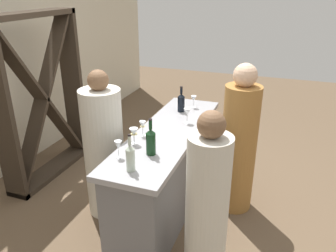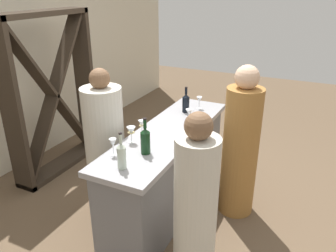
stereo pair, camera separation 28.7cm
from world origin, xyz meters
The scene contains 14 objects.
ground_plane centered at (0.00, 0.00, 0.00)m, with size 12.00×12.00×0.00m, color brown.
bar_counter centered at (0.00, 0.00, 0.46)m, with size 1.98×0.56×0.90m.
wine_rack centered at (0.21, 1.65, 0.97)m, with size 1.27×0.28×1.95m.
wine_bottle_leftmost_clear_pale centered at (-0.80, 0.01, 1.02)m, with size 0.07×0.07×0.30m.
wine_bottle_second_left_dark_green centered at (-0.50, -0.03, 1.02)m, with size 0.08×0.08×0.32m.
wine_bottle_center_near_black centered at (0.55, 0.05, 1.01)m, with size 0.08×0.08×0.29m.
wine_glass_near_left centered at (0.26, -0.11, 1.02)m, with size 0.07×0.07×0.16m.
wine_glass_near_center centered at (0.72, -0.05, 1.00)m, with size 0.06×0.06×0.14m.
wine_glass_near_right centered at (-0.19, 0.18, 1.00)m, with size 0.07×0.07×0.15m.
wine_glass_far_left centered at (-0.37, 0.18, 1.01)m, with size 0.08×0.08×0.15m.
wine_glass_far_center centered at (-0.64, 0.20, 1.00)m, with size 0.07×0.07×0.15m.
person_left_guest centered at (-0.74, -0.58, 0.67)m, with size 0.42×0.42×1.45m.
person_center_guest centered at (0.30, -0.65, 0.72)m, with size 0.41×0.41×1.55m.
person_right_guest centered at (-0.23, 0.59, 0.69)m, with size 0.41×0.41×1.51m.
Camera 1 is at (-2.78, -1.02, 2.22)m, focal length 35.75 mm.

